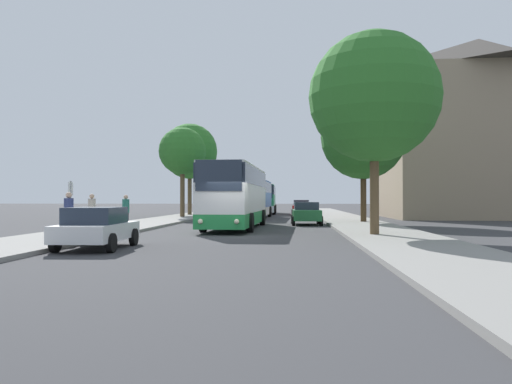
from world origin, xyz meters
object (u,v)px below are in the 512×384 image
Objects in this scene: tree_left_far at (190,151)px; tree_right_mid at (374,97)px; parked_car_left_curb at (97,227)px; parked_car_right_near at (306,213)px; bus_front at (236,196)px; bus_middle at (253,198)px; bus_stop_sign at (70,201)px; pedestrian_waiting_far at (126,212)px; pedestrian_walking_back at (92,212)px; parked_car_right_far at (302,207)px; bus_rear at (263,199)px; tree_left_near at (182,151)px; pedestrian_waiting_near at (69,215)px; tree_right_near at (363,137)px.

tree_left_far reaches higher than tree_right_mid.
parked_car_left_curb is 0.45× the size of tree_right_mid.
tree_left_far is at bearing 94.36° from parked_car_left_curb.
bus_front is at bearing 45.15° from parked_car_right_near.
bus_middle is 1.22× the size of tree_left_far.
bus_stop_sign reaches higher than pedestrian_waiting_far.
bus_front is 6.56× the size of pedestrian_walking_back.
bus_front is at bearing 83.43° from parked_car_right_far.
tree_left_near reaches higher than bus_rear.
parked_car_right_near is 0.46× the size of tree_right_mid.
bus_front is 16.32m from tree_left_near.
pedestrian_waiting_near is 30.30m from tree_left_far.
pedestrian_waiting_far is at bearing -145.60° from bus_front.
bus_middle is at bearing 73.81° from bus_stop_sign.
bus_stop_sign is at bearing -101.65° from bus_rear.
bus_rear is at bearing 49.41° from tree_left_far.
bus_middle is 25.50m from pedestrian_waiting_near.
parked_car_right_far is 2.27× the size of pedestrian_waiting_near.
bus_rear reaches higher than parked_car_right_near.
tree_right_near reaches higher than tree_left_near.
pedestrian_waiting_far reaches higher than parked_car_left_curb.
bus_middle is at bearing -69.30° from parked_car_right_near.
bus_middle reaches higher than parked_car_right_near.
bus_front is 1.32× the size of tree_right_mid.
tree_left_far is at bearing 117.46° from tree_right_mid.
bus_rear is 6.27× the size of pedestrian_waiting_far.
pedestrian_waiting_near is at bearing 77.48° from parked_car_right_far.
tree_right_near is (14.60, 11.10, 4.89)m from pedestrian_walking_back.
tree_left_far is at bearing 145.88° from bus_middle.
pedestrian_waiting_near is at bearing -117.45° from bus_front.
tree_left_near is at bearing -84.87° from tree_left_far.
bus_rear is 15.50m from tree_left_near.
pedestrian_waiting_near is 0.21× the size of tree_right_near.
tree_right_mid reaches higher than bus_rear.
pedestrian_walking_back is at bearing 174.51° from tree_right_mid.
pedestrian_waiting_far is (-5.16, -18.58, -0.74)m from bus_middle.
pedestrian_waiting_near is at bearing -164.44° from tree_right_mid.
parked_car_right_near is at bearing 124.91° from pedestrian_waiting_far.
tree_left_far reaches higher than bus_middle.
tree_right_near is at bearing -43.05° from tree_left_far.
parked_car_right_far is 0.46× the size of tree_right_mid.
tree_right_mid reaches higher than tree_left_near.
bus_middle is 11.01m from parked_car_right_far.
tree_right_near is (13.47, 9.45, 4.91)m from pedestrian_waiting_far.
bus_front is at bearing -143.45° from tree_right_near.
tree_right_near is at bearing -30.31° from tree_left_near.
pedestrian_waiting_far reaches higher than parked_car_right_near.
bus_front is at bearing -90.90° from bus_rear.
pedestrian_waiting_near is at bearing -2.62° from pedestrian_walking_back.
bus_rear is at bearing 91.79° from bus_front.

